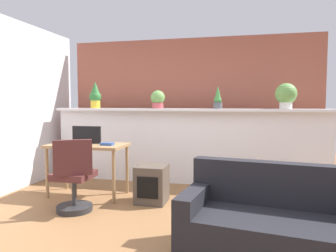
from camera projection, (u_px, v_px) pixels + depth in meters
ground_plane at (152, 229)px, 3.34m from camera, size 12.00×12.00×0.00m
divider_wall at (185, 147)px, 5.24m from camera, size 4.51×0.16×1.21m
plant_shelf at (185, 110)px, 5.15m from camera, size 4.51×0.34×0.04m
brick_wall_behind at (191, 108)px, 5.77m from camera, size 4.51×0.10×2.50m
potted_plant_0 at (95, 95)px, 5.48m from camera, size 0.21×0.21×0.46m
potted_plant_1 at (158, 99)px, 5.24m from camera, size 0.24×0.24×0.30m
potted_plant_2 at (218, 99)px, 5.03m from camera, size 0.14×0.14×0.37m
potted_plant_3 at (286, 95)px, 4.80m from camera, size 0.32×0.32×0.39m
desk at (88, 150)px, 4.52m from camera, size 1.10×0.60×0.75m
tv_monitor at (87, 135)px, 4.59m from camera, size 0.44×0.04×0.25m
office_chair at (74, 181)px, 3.83m from camera, size 0.52×0.52×0.91m
side_cube_shelf at (152, 184)px, 4.24m from camera, size 0.40×0.41×0.50m
book_on_desk at (107, 144)px, 4.39m from camera, size 0.17×0.12×0.04m
couch at (276, 228)px, 2.66m from camera, size 1.66×0.99×0.80m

